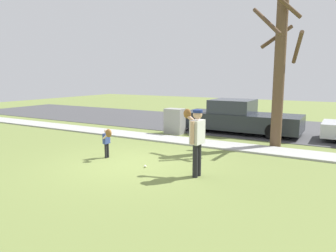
{
  "coord_description": "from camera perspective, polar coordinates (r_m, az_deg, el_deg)",
  "views": [
    {
      "loc": [
        5.43,
        -7.27,
        2.57
      ],
      "look_at": [
        0.57,
        1.23,
        1.0
      ],
      "focal_mm": 33.72,
      "sensor_mm": 36.0,
      "label": 1
    }
  ],
  "objects": [
    {
      "name": "baseball",
      "position": [
        9.0,
        -4.14,
        -7.26
      ],
      "size": [
        0.07,
        0.07,
        0.07
      ],
      "primitive_type": "sphere",
      "color": "white",
      "rests_on": "ground"
    },
    {
      "name": "person_adult",
      "position": [
        8.03,
        5.12,
        -1.64
      ],
      "size": [
        0.68,
        0.68,
        1.73
      ],
      "rotation": [
        0.0,
        0.0,
        3.05
      ],
      "color": "black",
      "rests_on": "ground"
    },
    {
      "name": "parked_pickup_dark",
      "position": [
        14.59,
        12.7,
        1.41
      ],
      "size": [
        5.2,
        1.95,
        1.48
      ],
      "color": "#23282D",
      "rests_on": "road_surface"
    },
    {
      "name": "person_child",
      "position": [
        9.98,
        -10.93,
        -2.23
      ],
      "size": [
        0.42,
        0.4,
        0.97
      ],
      "rotation": [
        0.0,
        0.0,
        6.19
      ],
      "color": "black",
      "rests_on": "ground"
    },
    {
      "name": "utility_cabinet",
      "position": [
        14.03,
        1.2,
        0.87
      ],
      "size": [
        0.81,
        0.57,
        1.12
      ],
      "primitive_type": "cube",
      "color": "gray",
      "rests_on": "ground"
    },
    {
      "name": "sidewalk_strip",
      "position": [
        12.42,
        3.18,
        -2.71
      ],
      "size": [
        36.0,
        1.2,
        0.06
      ],
      "primitive_type": "cube",
      "color": "#A3A39E",
      "rests_on": "ground"
    },
    {
      "name": "ground_plane",
      "position": [
        12.34,
        2.97,
        -2.93
      ],
      "size": [
        48.0,
        48.0,
        0.0
      ],
      "primitive_type": "plane",
      "color": "olive"
    },
    {
      "name": "road_surface",
      "position": [
        16.97,
        10.78,
        0.27
      ],
      "size": [
        36.0,
        6.8,
        0.02
      ],
      "primitive_type": "cube",
      "color": "#424244",
      "rests_on": "ground"
    },
    {
      "name": "street_tree_near",
      "position": [
        11.96,
        19.51,
        10.04
      ],
      "size": [
        1.85,
        1.88,
        5.41
      ],
      "color": "brown",
      "rests_on": "ground"
    }
  ]
}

